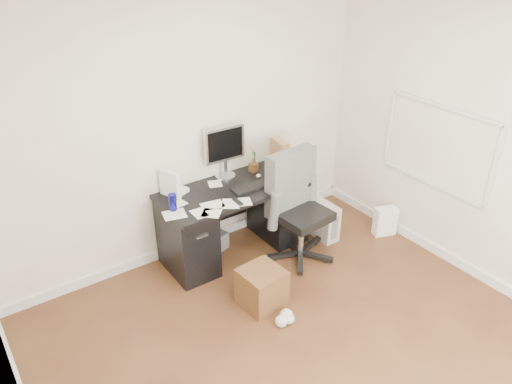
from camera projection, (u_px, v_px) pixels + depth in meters
ground at (317, 361)px, 3.95m from camera, size 4.00×4.00×0.00m
room_shell at (333, 172)px, 3.20m from camera, size 4.02×4.02×2.71m
desk at (235, 218)px, 5.10m from camera, size 1.50×0.70×0.75m
loose_papers at (220, 195)px, 4.80m from camera, size 1.10×0.60×0.00m
lcd_monitor at (224, 152)px, 5.02m from camera, size 0.45×0.27×0.56m
keyboard at (254, 186)px, 4.94m from camera, size 0.47×0.17×0.03m
computer_mouse at (259, 176)px, 5.09m from camera, size 0.07×0.07×0.06m
travel_mug at (173, 202)px, 4.52m from camera, size 0.09×0.09×0.16m
white_binder at (170, 184)px, 4.73m from camera, size 0.18×0.25×0.26m
magazine_file at (280, 153)px, 5.32m from camera, size 0.16×0.27×0.29m
pen_cup at (253, 161)px, 5.21m from camera, size 0.11×0.11×0.23m
yellow_book at (292, 176)px, 5.12m from camera, size 0.26×0.28×0.04m
paper_remote at (239, 201)px, 4.68m from camera, size 0.27×0.25×0.02m
office_chair at (302, 209)px, 4.93m from camera, size 0.69×0.69×1.13m
pc_tower at (322, 220)px, 5.45m from camera, size 0.18×0.40×0.40m
shopping_bag at (385, 221)px, 5.50m from camera, size 0.28×0.24×0.33m
wicker_basket at (262, 287)px, 4.48m from camera, size 0.39×0.39×0.36m
desk_printer at (210, 242)px, 5.26m from camera, size 0.38×0.34×0.19m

